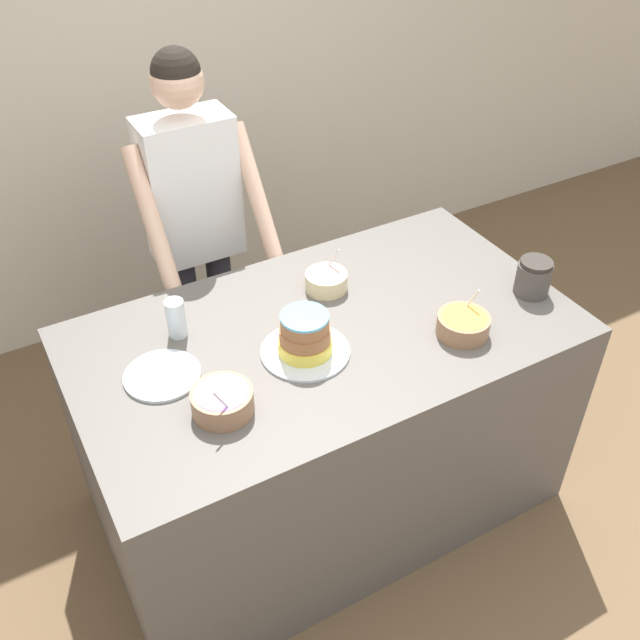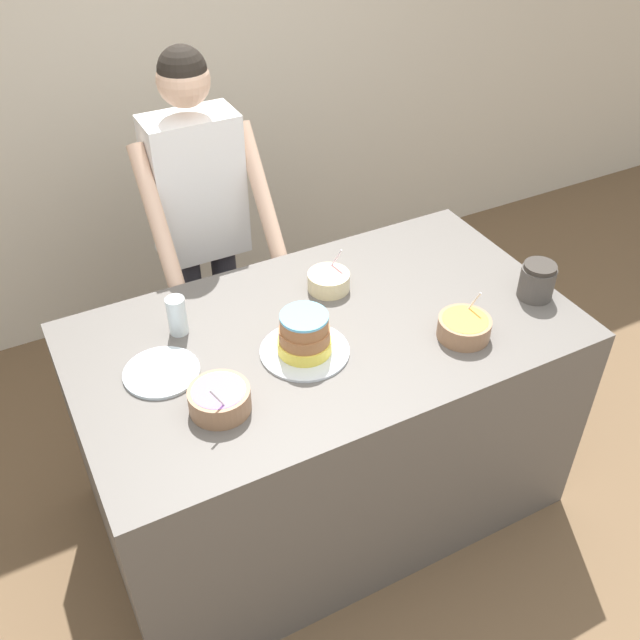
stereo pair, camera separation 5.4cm
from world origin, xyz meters
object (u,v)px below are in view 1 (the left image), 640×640
object	(u,v)px
drinking_glass	(176,318)
ceramic_plate	(162,375)
frosting_bowl_orange	(463,324)
frosting_bowl_pink	(326,280)
stoneware_jar	(533,277)
frosting_bowl_purple	(222,401)
person_baker	(194,209)
cake	(305,337)

from	to	relation	value
drinking_glass	ceramic_plate	bearing A→B (deg)	-124.15
frosting_bowl_orange	frosting_bowl_pink	bearing A→B (deg)	121.24
stoneware_jar	frosting_bowl_orange	bearing A→B (deg)	-169.99
frosting_bowl_purple	ceramic_plate	xyz separation A→B (m)	(-0.11, 0.23, -0.04)
frosting_bowl_pink	drinking_glass	size ratio (longest dim) A/B	1.11
frosting_bowl_orange	frosting_bowl_purple	xyz separation A→B (m)	(-0.86, 0.06, 0.00)
person_baker	frosting_bowl_pink	world-z (taller)	person_baker
cake	frosting_bowl_purple	bearing A→B (deg)	-161.61
drinking_glass	stoneware_jar	world-z (taller)	drinking_glass
drinking_glass	ceramic_plate	xyz separation A→B (m)	(-0.12, -0.18, -0.06)
cake	stoneware_jar	xyz separation A→B (m)	(0.89, -0.11, 0.00)
frosting_bowl_orange	stoneware_jar	xyz separation A→B (m)	(0.37, 0.07, 0.03)
frosting_bowl_orange	stoneware_jar	distance (m)	0.38
stoneware_jar	frosting_bowl_pink	bearing A→B (deg)	148.83
person_baker	frosting_bowl_purple	distance (m)	1.07
cake	frosting_bowl_purple	xyz separation A→B (m)	(-0.34, -0.11, -0.02)
stoneware_jar	person_baker	bearing A→B (deg)	132.31
ceramic_plate	stoneware_jar	distance (m)	1.37
frosting_bowl_pink	frosting_bowl_orange	bearing A→B (deg)	-58.76
person_baker	stoneware_jar	size ratio (longest dim) A/B	12.00
frosting_bowl_purple	ceramic_plate	size ratio (longest dim) A/B	0.77
person_baker	frosting_bowl_purple	xyz separation A→B (m)	(-0.31, -1.02, -0.07)
person_baker	stoneware_jar	distance (m)	1.37
cake	drinking_glass	world-z (taller)	cake
cake	drinking_glass	distance (m)	0.45
frosting_bowl_orange	drinking_glass	distance (m)	0.98
frosting_bowl_orange	drinking_glass	size ratio (longest dim) A/B	1.29
ceramic_plate	drinking_glass	bearing A→B (deg)	55.85
frosting_bowl_orange	stoneware_jar	world-z (taller)	frosting_bowl_orange
cake	frosting_bowl_orange	world-z (taller)	cake
person_baker	frosting_bowl_orange	xyz separation A→B (m)	(0.55, -1.08, -0.07)
ceramic_plate	cake	bearing A→B (deg)	-14.71
person_baker	drinking_glass	distance (m)	0.68
person_baker	frosting_bowl_pink	distance (m)	0.68
frosting_bowl_pink	ceramic_plate	world-z (taller)	frosting_bowl_pink
frosting_bowl_orange	ceramic_plate	distance (m)	1.02
frosting_bowl_purple	ceramic_plate	distance (m)	0.26
drinking_glass	stoneware_jar	xyz separation A→B (m)	(1.22, -0.41, -0.00)
ceramic_plate	person_baker	bearing A→B (deg)	61.45
person_baker	frosting_bowl_pink	bearing A→B (deg)	-66.25
stoneware_jar	cake	bearing A→B (deg)	172.97
frosting_bowl_orange	frosting_bowl_purple	world-z (taller)	frosting_bowl_purple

